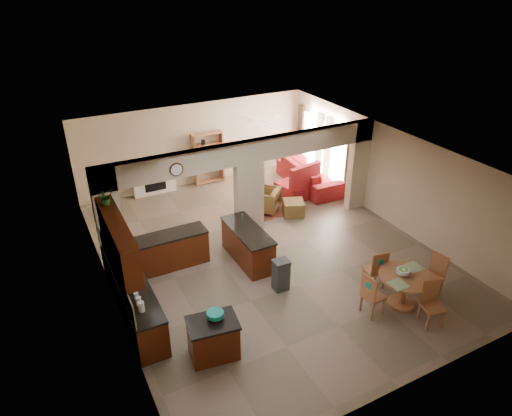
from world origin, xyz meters
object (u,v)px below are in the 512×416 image
kitchen_island (213,338)px  armchair (266,200)px  sofa (309,174)px  dining_table (404,286)px

kitchen_island → armchair: size_ratio=1.28×
kitchen_island → sofa: size_ratio=0.37×
kitchen_island → armchair: bearing=60.2°
dining_table → sofa: size_ratio=0.41×
dining_table → sofa: (1.63, 6.24, -0.11)m
kitchen_island → sofa: (5.94, 5.68, -0.00)m
armchair → kitchen_island: bearing=9.5°
kitchen_island → dining_table: (4.31, -0.56, 0.10)m
kitchen_island → dining_table: bearing=0.9°
sofa → dining_table: bearing=168.2°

